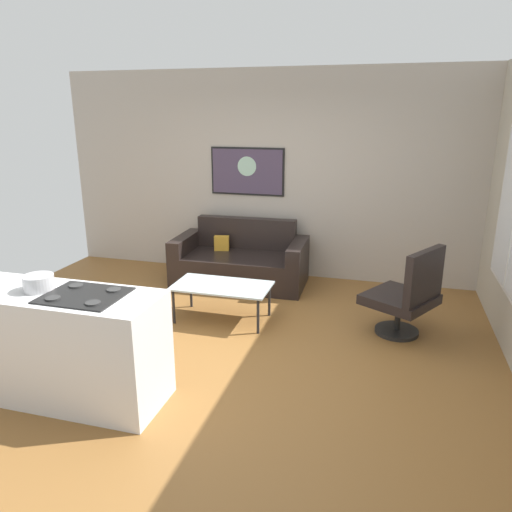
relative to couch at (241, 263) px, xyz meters
name	(u,v)px	position (x,y,z in m)	size (l,w,h in m)	color
ground	(228,351)	(0.45, -1.88, -0.30)	(6.40, 6.40, 0.04)	brown
back_wall	(283,176)	(0.45, 0.54, 1.12)	(6.40, 0.05, 2.80)	#B1A69A
couch	(241,263)	(0.00, 0.00, 0.00)	(1.77, 0.92, 0.83)	black
coffee_table	(222,288)	(0.17, -1.22, 0.09)	(1.07, 0.57, 0.41)	silver
armchair	(408,295)	(2.13, -1.10, 0.17)	(0.86, 0.87, 0.96)	black
kitchen_counter	(55,344)	(-0.62, -2.99, 0.17)	(1.78, 0.61, 0.92)	silver
mixing_bowl	(39,283)	(-0.71, -2.98, 0.68)	(0.23, 0.23, 0.12)	silver
wall_painting	(247,171)	(-0.05, 0.50, 1.17)	(1.05, 0.03, 0.65)	black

